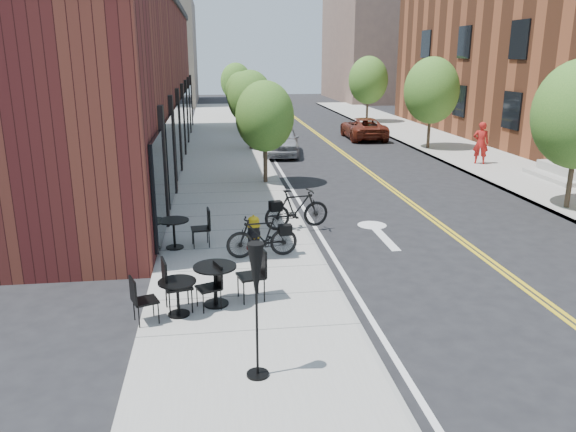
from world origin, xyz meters
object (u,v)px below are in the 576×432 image
pedestrian (481,143)px  parked_car_c (268,113)px  bistro_set_c (174,230)px  patio_umbrella (256,283)px  bicycle_left (262,236)px  fire_hydrant (254,233)px  parked_car_a (281,140)px  parked_car_far (363,128)px  parked_car_b (269,124)px  bistro_set_b (178,293)px  bicycle_right (297,209)px  bistro_set_a (215,279)px

pedestrian → parked_car_c: bearing=-43.3°
bistro_set_c → patio_umbrella: (1.60, -6.12, 1.04)m
bicycle_left → patio_umbrella: (-0.53, -5.19, 1.01)m
fire_hydrant → parked_car_a: size_ratio=0.20×
parked_car_a → parked_car_far: size_ratio=0.96×
parked_car_b → parked_car_far: 5.62m
bistro_set_b → pedestrian: 18.53m
fire_hydrant → bicycle_right: bicycle_right is taller
bicycle_right → parked_car_b: bearing=-15.6°
parked_car_c → pedestrian: (7.64, -18.36, 0.39)m
bicycle_left → parked_car_c: size_ratio=0.38×
patio_umbrella → pedestrian: (11.23, 15.90, -0.59)m
bicycle_left → parked_car_far: (7.77, 19.69, -0.01)m
bistro_set_a → parked_car_c: bearing=69.5°
bistro_set_a → parked_car_far: parked_car_far is taller
bicycle_right → parked_car_a: bearing=-17.2°
bicycle_right → pedestrian: size_ratio=1.01×
bistro_set_a → bistro_set_b: 0.79m
bicycle_left → bistro_set_a: bearing=-28.3°
patio_umbrella → parked_car_c: patio_umbrella is taller
bistro_set_b → patio_umbrella: 2.82m
pedestrian → bistro_set_a: bearing=72.5°
bicycle_left → patio_umbrella: 5.32m
patio_umbrella → parked_car_b: bearing=83.9°
bistro_set_a → parked_car_c: size_ratio=0.44×
parked_car_c → pedestrian: size_ratio=2.44×
fire_hydrant → bistro_set_b: 3.91m
bicycle_left → parked_car_far: 21.16m
bicycle_left → bistro_set_b: 3.46m
patio_umbrella → bistro_set_b: bearing=119.9°
bistro_set_b → bistro_set_c: (-0.30, 3.86, 0.04)m
bistro_set_b → patio_umbrella: patio_umbrella is taller
bicycle_right → patio_umbrella: size_ratio=0.89×
parked_car_b → bistro_set_c: bearing=-104.9°
bistro_set_a → bistro_set_c: size_ratio=1.10×
parked_car_a → pedestrian: pedestrian is taller
bistro_set_c → parked_car_a: (4.40, 13.98, 0.14)m
bicycle_right → pedestrian: bearing=-60.4°
parked_car_far → fire_hydrant: bearing=68.8°
parked_car_a → pedestrian: 9.42m
patio_umbrella → parked_car_far: bearing=71.6°
bistro_set_a → parked_car_a: (3.40, 17.48, 0.10)m
parked_car_b → bistro_set_b: bearing=-102.3°
patio_umbrella → parked_car_c: size_ratio=0.47×
parked_car_a → bistro_set_c: bearing=-100.5°
bistro_set_b → pedestrian: (12.53, 13.64, 0.49)m
parked_car_b → pedestrian: bearing=-52.7°
bicycle_left → patio_umbrella: bearing=-10.4°
bistro_set_b → parked_car_c: size_ratio=0.37×
bicycle_right → pedestrian: pedestrian is taller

